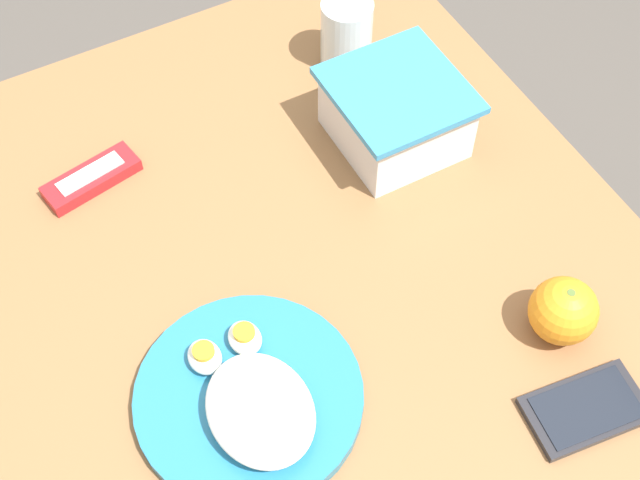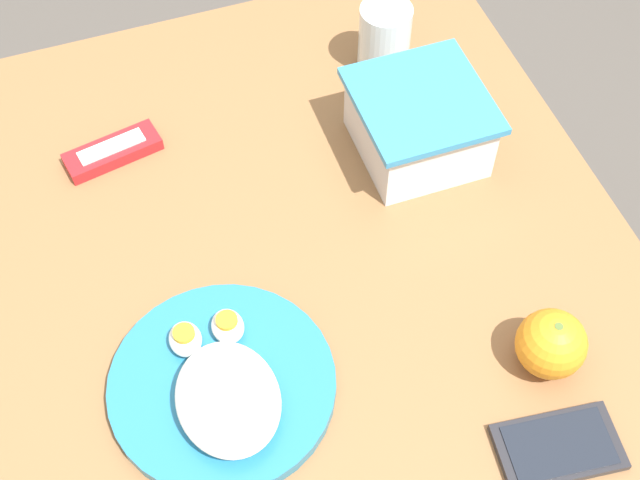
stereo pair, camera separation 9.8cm
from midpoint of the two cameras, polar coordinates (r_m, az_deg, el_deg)
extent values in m
cube|color=brown|center=(1.11, -0.12, -2.38)|extent=(0.97, 0.88, 0.03)
cylinder|color=brown|center=(1.66, -17.95, -1.29)|extent=(0.05, 0.05, 0.73)
cylinder|color=brown|center=(1.75, 7.27, 5.71)|extent=(0.05, 0.05, 0.73)
cube|color=white|center=(1.19, 8.70, 7.06)|extent=(0.16, 0.15, 0.09)
cube|color=beige|center=(1.20, 8.61, 6.58)|extent=(0.14, 0.14, 0.06)
cube|color=#338CC6|center=(1.15, 9.00, 8.68)|extent=(0.17, 0.17, 0.01)
ellipsoid|color=gray|center=(1.19, 9.22, 7.45)|extent=(0.07, 0.05, 0.03)
sphere|color=orange|center=(1.04, 17.24, -6.56)|extent=(0.08, 0.08, 0.08)
cylinder|color=#4C662D|center=(1.01, 17.77, -5.53)|extent=(0.01, 0.01, 0.00)
cylinder|color=teal|center=(1.01, -3.48, -9.45)|extent=(0.25, 0.25, 0.02)
ellipsoid|color=white|center=(0.97, -2.98, -10.31)|extent=(0.14, 0.11, 0.04)
ellipsoid|color=white|center=(1.01, -5.87, -6.53)|extent=(0.05, 0.04, 0.02)
cylinder|color=#F4A823|center=(1.00, -5.94, -6.15)|extent=(0.02, 0.02, 0.01)
ellipsoid|color=white|center=(1.02, -3.18, -5.74)|extent=(0.05, 0.04, 0.02)
cylinder|color=#F4A823|center=(1.01, -3.22, -5.35)|extent=(0.02, 0.02, 0.01)
cube|color=red|center=(1.21, -10.89, 5.44)|extent=(0.07, 0.13, 0.02)
cube|color=white|center=(1.21, -10.96, 5.75)|extent=(0.04, 0.09, 0.00)
cube|color=#232328|center=(1.03, 17.74, -12.71)|extent=(0.09, 0.14, 0.01)
cube|color=black|center=(1.02, 17.83, -12.59)|extent=(0.08, 0.12, 0.00)
cylinder|color=silver|center=(1.29, 6.37, 12.55)|extent=(0.07, 0.07, 0.11)
camera|label=1|loc=(0.05, -87.39, 3.73)|focal=50.00mm
camera|label=2|loc=(0.05, 92.61, -3.73)|focal=50.00mm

